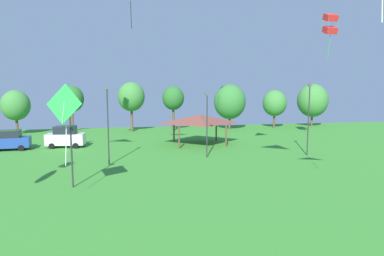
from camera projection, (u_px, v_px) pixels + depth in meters
kite_flying_0 at (64, 107)px, 20.66m from camera, size 2.26×1.15×5.02m
kite_flying_1 at (330, 24)px, 37.87m from camera, size 1.29×1.44×5.04m
parked_car_leftmost at (9, 140)px, 37.52m from camera, size 4.36×2.29×2.21m
parked_car_second_from_left at (66, 137)px, 39.20m from camera, size 4.37×2.29×2.47m
park_pavilion at (199, 119)px, 40.84m from camera, size 7.07×5.81×3.60m
light_post_0 at (71, 141)px, 23.67m from camera, size 0.36×0.20×5.80m
light_post_1 at (207, 122)px, 33.44m from camera, size 0.36×0.20×6.35m
light_post_2 at (309, 116)px, 34.45m from camera, size 0.36×0.20×7.24m
light_post_3 at (108, 122)px, 30.18m from camera, size 0.36×0.20×7.00m
treeline_tree_0 at (16, 105)px, 48.50m from camera, size 3.93×3.93×6.40m
treeline_tree_1 at (72, 99)px, 52.16m from camera, size 3.66×3.66×7.01m
treeline_tree_2 at (131, 97)px, 51.85m from camera, size 4.04×4.04×7.55m
treeline_tree_3 at (173, 98)px, 53.10m from camera, size 3.37×3.37×6.93m
treeline_tree_4 at (230, 102)px, 54.44m from camera, size 5.05×5.05×7.22m
treeline_tree_5 at (275, 103)px, 56.41m from camera, size 3.92×3.92×6.28m
treeline_tree_6 at (313, 101)px, 58.69m from camera, size 5.18×5.18×7.30m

